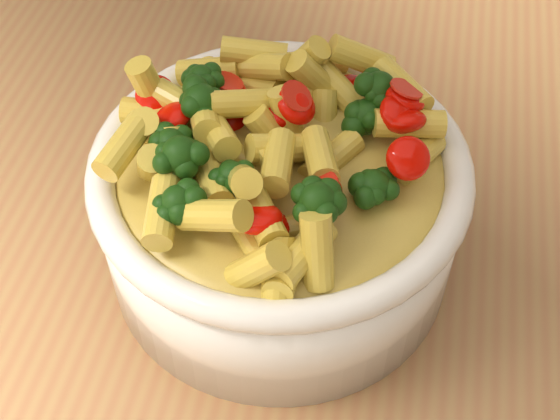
# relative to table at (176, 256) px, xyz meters

# --- Properties ---
(table) EXTENTS (1.20, 0.80, 0.90)m
(table) POSITION_rel_table_xyz_m (0.00, 0.00, 0.00)
(table) COLOR #A07544
(table) RESTS_ON ground
(serving_bowl) EXTENTS (0.24, 0.24, 0.10)m
(serving_bowl) POSITION_rel_table_xyz_m (0.10, -0.06, 0.15)
(serving_bowl) COLOR white
(serving_bowl) RESTS_ON table
(pasta_salad) EXTENTS (0.19, 0.19, 0.04)m
(pasta_salad) POSITION_rel_table_xyz_m (0.10, -0.06, 0.22)
(pasta_salad) COLOR #E5CC48
(pasta_salad) RESTS_ON serving_bowl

